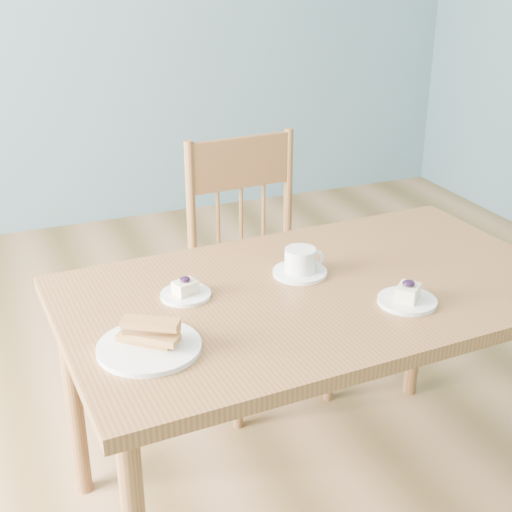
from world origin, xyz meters
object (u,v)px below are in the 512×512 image
cheesecake_plate_near (407,297)px  biscotti_plate (149,341)px  dining_chair (258,269)px  cheesecake_plate_far (186,291)px  coffee_cup (301,263)px  dining_table (316,311)px

cheesecake_plate_near → biscotti_plate: biscotti_plate is taller
dining_chair → cheesecake_plate_near: (0.08, -0.84, 0.27)m
cheesecake_plate_far → biscotti_plate: biscotti_plate is taller
cheesecake_plate_near → coffee_cup: coffee_cup is taller
dining_chair → cheesecake_plate_far: size_ratio=7.17×
dining_table → cheesecake_plate_far: (-0.35, 0.08, 0.09)m
dining_table → biscotti_plate: bearing=-167.2°
dining_table → biscotti_plate: (-0.52, -0.15, 0.10)m
dining_chair → coffee_cup: dining_chair is taller
cheesecake_plate_near → coffee_cup: size_ratio=1.00×
biscotti_plate → cheesecake_plate_far: bearing=55.1°
cheesecake_plate_near → biscotti_plate: (-0.69, 0.03, 0.01)m
dining_chair → cheesecake_plate_near: size_ratio=6.26×
dining_table → cheesecake_plate_near: 0.27m
cheesecake_plate_far → dining_chair: bearing=52.2°
dining_table → coffee_cup: (-0.01, 0.09, 0.11)m
dining_chair → biscotti_plate: bearing=-130.9°
cheesecake_plate_near → biscotti_plate: 0.70m
cheesecake_plate_far → biscotti_plate: (-0.16, -0.23, 0.01)m
cheesecake_plate_far → coffee_cup: bearing=1.6°
cheesecake_plate_near → coffee_cup: bearing=124.6°
dining_chair → cheesecake_plate_near: bearing=-88.3°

